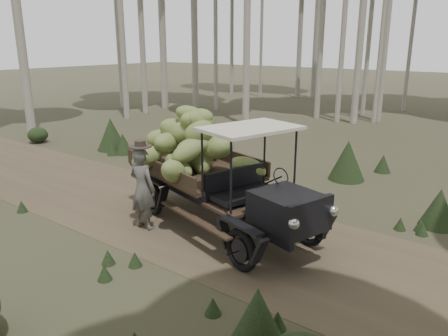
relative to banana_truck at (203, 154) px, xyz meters
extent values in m
plane|color=#473D2B|center=(-0.76, -0.28, -1.61)|extent=(120.00, 120.00, 0.00)
cube|color=brown|center=(-0.76, -0.28, -1.61)|extent=(70.00, 4.00, 0.01)
cube|color=black|center=(2.56, -0.68, -0.51)|extent=(1.36, 1.32, 0.61)
cube|color=black|center=(3.14, -0.85, -0.51)|extent=(0.41, 1.09, 0.69)
cube|color=black|center=(1.07, -0.25, -0.40)|extent=(0.52, 1.51, 0.61)
cube|color=#38281C|center=(-0.41, 0.19, -0.51)|extent=(3.53, 2.78, 0.09)
cube|color=#38281C|center=(-0.14, 1.14, -0.31)|extent=(2.99, 0.93, 0.35)
cube|color=#38281C|center=(-0.69, -0.77, -0.31)|extent=(2.99, 0.93, 0.35)
cube|color=#38281C|center=(-1.90, 0.62, -0.31)|extent=(0.62, 1.93, 0.35)
cube|color=beige|center=(1.53, -0.38, 0.84)|extent=(1.75, 2.16, 0.07)
cube|color=black|center=(0.82, 0.27, -0.93)|extent=(4.92, 1.53, 0.20)
cube|color=black|center=(0.58, -0.54, -0.93)|extent=(4.92, 1.53, 0.20)
torus|color=black|center=(2.60, 0.23, -1.19)|extent=(0.85, 0.38, 0.84)
torus|color=black|center=(2.10, -1.47, -1.19)|extent=(0.85, 0.38, 0.84)
torus|color=black|center=(-0.70, 1.19, -1.19)|extent=(0.85, 0.38, 0.84)
torus|color=black|center=(-1.19, -0.51, -1.19)|extent=(0.85, 0.38, 0.84)
sphere|color=beige|center=(3.37, -0.39, -0.45)|extent=(0.20, 0.20, 0.20)
sphere|color=beige|center=(3.09, -1.35, -0.45)|extent=(0.20, 0.20, 0.20)
ellipsoid|color=olive|center=(-1.23, 0.79, -0.27)|extent=(1.06, 1.07, 0.76)
ellipsoid|color=olive|center=(-0.12, -0.21, 0.20)|extent=(0.83, 0.92, 0.53)
ellipsoid|color=olive|center=(-0.26, 0.36, 0.52)|extent=(0.73, 0.96, 0.61)
ellipsoid|color=olive|center=(-0.33, 0.19, 0.73)|extent=(0.60, 0.91, 0.64)
ellipsoid|color=olive|center=(-0.77, 0.98, -0.27)|extent=(1.04, 0.57, 0.78)
ellipsoid|color=olive|center=(0.22, 0.20, 0.16)|extent=(0.90, 0.58, 0.63)
ellipsoid|color=olive|center=(-0.51, 0.06, 0.48)|extent=(1.03, 1.04, 0.77)
ellipsoid|color=olive|center=(-0.60, 0.36, 0.73)|extent=(0.94, 0.74, 0.67)
ellipsoid|color=olive|center=(1.04, 0.32, -0.21)|extent=(0.93, 1.07, 0.76)
ellipsoid|color=olive|center=(-0.10, -0.40, 0.13)|extent=(0.75, 1.03, 0.70)
ellipsoid|color=olive|center=(-0.70, 0.18, 0.44)|extent=(0.70, 1.08, 0.73)
ellipsoid|color=olive|center=(-0.40, 0.22, 0.69)|extent=(1.06, 0.71, 0.54)
ellipsoid|color=olive|center=(-0.72, -0.11, -0.26)|extent=(0.92, 0.79, 0.63)
ellipsoid|color=olive|center=(-1.33, 0.06, 0.14)|extent=(1.02, 1.01, 0.66)
ellipsoid|color=olive|center=(-0.82, 0.02, 0.48)|extent=(1.05, 0.93, 0.70)
ellipsoid|color=olive|center=(-0.42, 0.08, 0.71)|extent=(0.52, 0.83, 0.61)
ellipsoid|color=olive|center=(-0.24, 0.16, -0.18)|extent=(0.99, 0.84, 0.77)
ellipsoid|color=olive|center=(0.19, 0.25, 0.15)|extent=(1.05, 0.89, 0.70)
ellipsoid|color=olive|center=(-0.82, 0.08, 0.41)|extent=(0.71, 0.52, 0.55)
ellipsoid|color=olive|center=(-0.55, 0.25, 0.81)|extent=(0.66, 1.05, 0.70)
ellipsoid|color=olive|center=(-0.35, -0.47, -0.23)|extent=(0.99, 0.51, 0.67)
ellipsoid|color=olive|center=(-0.58, 0.45, 0.18)|extent=(0.94, 0.64, 0.80)
ellipsoid|color=olive|center=(-0.10, 0.00, 0.50)|extent=(0.97, 0.97, 0.73)
ellipsoid|color=olive|center=(-0.25, 0.20, 0.71)|extent=(0.98, 0.94, 0.72)
ellipsoid|color=olive|center=(-0.22, 0.23, -0.22)|extent=(1.08, 1.14, 0.85)
ellipsoid|color=olive|center=(-0.84, -0.33, 0.21)|extent=(0.65, 0.94, 0.59)
ellipsoid|color=olive|center=(-0.83, -0.02, 0.47)|extent=(0.92, 0.72, 0.54)
ellipsoid|color=olive|center=(-0.38, 0.17, 0.72)|extent=(1.14, 0.75, 0.79)
ellipsoid|color=olive|center=(-1.13, -0.70, -0.13)|extent=(1.08, 0.83, 0.84)
ellipsoid|color=olive|center=(0.04, -1.04, -0.15)|extent=(0.73, 1.00, 0.77)
imported|color=#54524D|center=(-0.78, -1.20, -0.67)|extent=(0.71, 0.49, 1.89)
cylinder|color=#342B24|center=(-0.78, -1.20, 0.30)|extent=(0.53, 0.53, 0.03)
cylinder|color=#342B24|center=(-0.78, -1.20, 0.36)|extent=(0.27, 0.27, 0.15)
ellipsoid|color=#233319|center=(-10.84, 2.14, -1.28)|extent=(0.81, 0.81, 0.65)
cone|color=#233319|center=(2.13, 6.54, -1.32)|extent=(0.53, 0.53, 0.59)
cone|color=#233319|center=(-7.00, 8.10, -1.34)|extent=(0.49, 0.49, 0.55)
cone|color=#233319|center=(-6.67, 2.66, -1.38)|extent=(0.43, 0.43, 0.47)
cone|color=#233319|center=(1.49, 5.08, -1.00)|extent=(1.11, 1.11, 1.23)
cone|color=#233319|center=(3.49, -3.07, -1.15)|extent=(0.84, 0.84, 0.93)
cone|color=#233319|center=(-6.04, 6.42, -1.32)|extent=(0.52, 0.52, 0.58)
cone|color=#233319|center=(4.54, 2.92, -1.16)|extent=(0.83, 0.83, 0.92)
cone|color=#233319|center=(-6.50, 3.05, -1.22)|extent=(0.72, 0.72, 0.80)
cone|color=#233319|center=(-7.35, 3.20, -0.99)|extent=(1.13, 1.13, 1.26)
cone|color=#233319|center=(-0.07, -2.80, -1.46)|extent=(0.27, 0.27, 0.30)
cone|color=#233319|center=(0.35, -3.21, -1.46)|extent=(0.27, 0.27, 0.30)
cone|color=#233319|center=(4.39, 2.21, -1.46)|extent=(0.27, 0.27, 0.30)
cone|color=#233319|center=(-0.10, 2.44, -1.46)|extent=(0.27, 0.27, 0.30)
cone|color=#233319|center=(4.30, 2.40, -1.46)|extent=(0.27, 0.27, 0.30)
cone|color=#233319|center=(-1.20, 2.23, -1.46)|extent=(0.27, 0.27, 0.30)
cone|color=#233319|center=(-3.63, 2.55, -1.46)|extent=(0.27, 0.27, 0.30)
cone|color=#233319|center=(0.41, -2.54, -1.46)|extent=(0.27, 0.27, 0.30)
cone|color=#233319|center=(2.53, -2.84, -1.46)|extent=(0.27, 0.27, 0.30)
cone|color=#233319|center=(-3.94, -2.38, -1.46)|extent=(0.27, 0.27, 0.30)
cone|color=#233319|center=(0.11, 2.50, -1.46)|extent=(0.27, 0.27, 0.30)
cone|color=#233319|center=(3.92, 2.21, -1.46)|extent=(0.27, 0.27, 0.30)
cone|color=#233319|center=(3.52, -2.54, -1.46)|extent=(0.27, 0.27, 0.30)
camera|label=1|loc=(6.24, -7.45, 2.49)|focal=35.00mm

